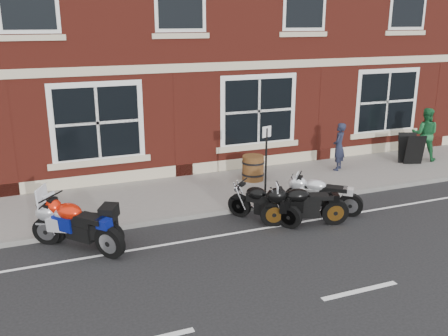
{
  "coord_description": "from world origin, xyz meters",
  "views": [
    {
      "loc": [
        -5.31,
        -9.58,
        4.77
      ],
      "look_at": [
        -0.84,
        1.6,
        1.16
      ],
      "focal_mm": 40.0,
      "sensor_mm": 36.0,
      "label": 1
    }
  ],
  "objects_px": {
    "pedestrian_left": "(339,147)",
    "parking_sign": "(266,159)",
    "moto_touring_silver": "(75,222)",
    "moto_naked_black": "(263,202)",
    "moto_sport_black": "(303,204)",
    "moto_sport_silver": "(321,193)",
    "a_board_sign": "(411,149)",
    "moto_sport_red": "(79,223)",
    "barrel_planter": "(253,168)",
    "pedestrian_right": "(425,134)"
  },
  "relations": [
    {
      "from": "pedestrian_left",
      "to": "barrel_planter",
      "type": "xyz_separation_m",
      "value": [
        -2.97,
        0.05,
        -0.39
      ]
    },
    {
      "from": "moto_sport_red",
      "to": "parking_sign",
      "type": "bearing_deg",
      "value": -29.51
    },
    {
      "from": "a_board_sign",
      "to": "moto_naked_black",
      "type": "bearing_deg",
      "value": -140.78
    },
    {
      "from": "moto_sport_black",
      "to": "barrel_planter",
      "type": "distance_m",
      "value": 3.3
    },
    {
      "from": "moto_sport_silver",
      "to": "pedestrian_left",
      "type": "height_order",
      "value": "pedestrian_left"
    },
    {
      "from": "moto_sport_red",
      "to": "parking_sign",
      "type": "height_order",
      "value": "parking_sign"
    },
    {
      "from": "moto_sport_black",
      "to": "barrel_planter",
      "type": "height_order",
      "value": "moto_sport_black"
    },
    {
      "from": "moto_sport_black",
      "to": "a_board_sign",
      "type": "relative_size",
      "value": 2.04
    },
    {
      "from": "moto_touring_silver",
      "to": "pedestrian_right",
      "type": "relative_size",
      "value": 1.02
    },
    {
      "from": "moto_naked_black",
      "to": "pedestrian_right",
      "type": "bearing_deg",
      "value": -16.51
    },
    {
      "from": "moto_sport_red",
      "to": "pedestrian_left",
      "type": "distance_m",
      "value": 8.68
    },
    {
      "from": "moto_touring_silver",
      "to": "moto_naked_black",
      "type": "relative_size",
      "value": 1.1
    },
    {
      "from": "moto_touring_silver",
      "to": "a_board_sign",
      "type": "bearing_deg",
      "value": -46.97
    },
    {
      "from": "moto_sport_black",
      "to": "moto_naked_black",
      "type": "distance_m",
      "value": 0.95
    },
    {
      "from": "moto_naked_black",
      "to": "moto_sport_silver",
      "type": "bearing_deg",
      "value": -36.35
    },
    {
      "from": "moto_sport_black",
      "to": "pedestrian_right",
      "type": "height_order",
      "value": "pedestrian_right"
    },
    {
      "from": "moto_touring_silver",
      "to": "moto_naked_black",
      "type": "xyz_separation_m",
      "value": [
        4.38,
        -0.28,
        -0.05
      ]
    },
    {
      "from": "moto_sport_red",
      "to": "a_board_sign",
      "type": "relative_size",
      "value": 1.85
    },
    {
      "from": "moto_naked_black",
      "to": "barrel_planter",
      "type": "relative_size",
      "value": 2.22
    },
    {
      "from": "moto_touring_silver",
      "to": "barrel_planter",
      "type": "relative_size",
      "value": 2.45
    },
    {
      "from": "a_board_sign",
      "to": "moto_touring_silver",
      "type": "bearing_deg",
      "value": -149.8
    },
    {
      "from": "pedestrian_right",
      "to": "parking_sign",
      "type": "height_order",
      "value": "parking_sign"
    },
    {
      "from": "moto_touring_silver",
      "to": "a_board_sign",
      "type": "xyz_separation_m",
      "value": [
        11.01,
        2.12,
        0.07
      ]
    },
    {
      "from": "moto_sport_red",
      "to": "pedestrian_left",
      "type": "xyz_separation_m",
      "value": [
        8.28,
        2.6,
        0.28
      ]
    },
    {
      "from": "moto_sport_red",
      "to": "barrel_planter",
      "type": "relative_size",
      "value": 2.51
    },
    {
      "from": "moto_sport_silver",
      "to": "pedestrian_left",
      "type": "relative_size",
      "value": 1.05
    },
    {
      "from": "moto_touring_silver",
      "to": "moto_naked_black",
      "type": "distance_m",
      "value": 4.39
    },
    {
      "from": "a_board_sign",
      "to": "moto_sport_silver",
      "type": "bearing_deg",
      "value": -134.91
    },
    {
      "from": "moto_sport_silver",
      "to": "a_board_sign",
      "type": "distance_m",
      "value": 5.54
    },
    {
      "from": "moto_sport_red",
      "to": "moto_sport_silver",
      "type": "height_order",
      "value": "moto_sport_red"
    },
    {
      "from": "moto_sport_red",
      "to": "barrel_planter",
      "type": "bearing_deg",
      "value": -13.08
    },
    {
      "from": "moto_sport_red",
      "to": "moto_sport_silver",
      "type": "distance_m",
      "value": 5.94
    },
    {
      "from": "moto_sport_silver",
      "to": "barrel_planter",
      "type": "distance_m",
      "value": 2.83
    },
    {
      "from": "moto_touring_silver",
      "to": "moto_sport_red",
      "type": "distance_m",
      "value": 0.2
    },
    {
      "from": "moto_sport_silver",
      "to": "pedestrian_left",
      "type": "bearing_deg",
      "value": 0.27
    },
    {
      "from": "moto_sport_black",
      "to": "moto_sport_silver",
      "type": "height_order",
      "value": "moto_sport_black"
    },
    {
      "from": "moto_sport_silver",
      "to": "parking_sign",
      "type": "distance_m",
      "value": 1.66
    },
    {
      "from": "moto_touring_silver",
      "to": "moto_sport_silver",
      "type": "bearing_deg",
      "value": -60.64
    },
    {
      "from": "moto_touring_silver",
      "to": "a_board_sign",
      "type": "relative_size",
      "value": 1.81
    },
    {
      "from": "pedestrian_right",
      "to": "moto_naked_black",
      "type": "bearing_deg",
      "value": 61.45
    },
    {
      "from": "moto_touring_silver",
      "to": "moto_sport_black",
      "type": "height_order",
      "value": "moto_touring_silver"
    },
    {
      "from": "moto_sport_silver",
      "to": "moto_sport_black",
      "type": "bearing_deg",
      "value": 163.0
    },
    {
      "from": "moto_sport_red",
      "to": "barrel_planter",
      "type": "xyz_separation_m",
      "value": [
        5.31,
        2.65,
        -0.11
      ]
    },
    {
      "from": "moto_sport_red",
      "to": "moto_naked_black",
      "type": "distance_m",
      "value": 4.3
    },
    {
      "from": "moto_naked_black",
      "to": "a_board_sign",
      "type": "xyz_separation_m",
      "value": [
        6.63,
        2.41,
        0.12
      ]
    },
    {
      "from": "moto_touring_silver",
      "to": "pedestrian_left",
      "type": "bearing_deg",
      "value": -41.76
    },
    {
      "from": "moto_sport_red",
      "to": "a_board_sign",
      "type": "height_order",
      "value": "a_board_sign"
    },
    {
      "from": "pedestrian_right",
      "to": "barrel_planter",
      "type": "distance_m",
      "value": 6.37
    },
    {
      "from": "pedestrian_left",
      "to": "parking_sign",
      "type": "xyz_separation_m",
      "value": [
        -3.45,
        -1.74,
        0.41
      ]
    },
    {
      "from": "moto_touring_silver",
      "to": "pedestrian_left",
      "type": "distance_m",
      "value": 8.71
    }
  ]
}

